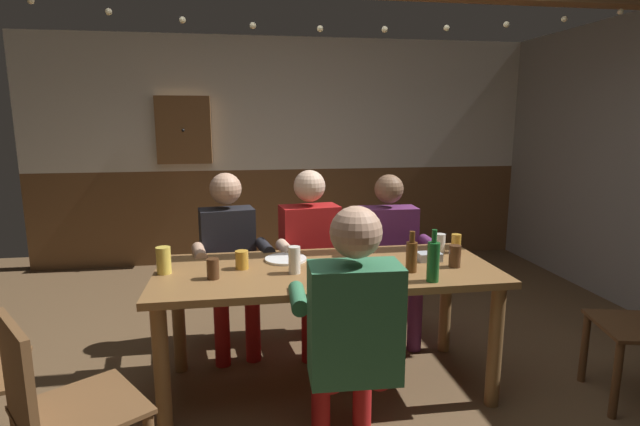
{
  "coord_description": "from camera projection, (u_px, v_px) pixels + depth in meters",
  "views": [
    {
      "loc": [
        -0.47,
        -2.61,
        1.6
      ],
      "look_at": [
        0.0,
        0.31,
        1.02
      ],
      "focal_mm": 27.48,
      "sensor_mm": 36.0,
      "label": 1
    }
  ],
  "objects": [
    {
      "name": "pint_glass_6",
      "position": [
        455.0,
        256.0,
        2.82
      ],
      "size": [
        0.07,
        0.07,
        0.13
      ],
      "primitive_type": "cylinder",
      "color": "#4C2D19",
      "rests_on": "dining_table"
    },
    {
      "name": "plate_0",
      "position": [
        286.0,
        259.0,
        2.97
      ],
      "size": [
        0.25,
        0.25,
        0.01
      ],
      "primitive_type": "cylinder",
      "color": "white",
      "rests_on": "dining_table"
    },
    {
      "name": "pint_glass_2",
      "position": [
        213.0,
        269.0,
        2.62
      ],
      "size": [
        0.07,
        0.07,
        0.11
      ],
      "primitive_type": "cylinder",
      "color": "#4C2D19",
      "rests_on": "dining_table"
    },
    {
      "name": "bottle_0",
      "position": [
        412.0,
        255.0,
        2.73
      ],
      "size": [
        0.06,
        0.06,
        0.23
      ],
      "color": "#593314",
      "rests_on": "dining_table"
    },
    {
      "name": "bottle_1",
      "position": [
        433.0,
        261.0,
        2.56
      ],
      "size": [
        0.07,
        0.07,
        0.28
      ],
      "color": "#195923",
      "rests_on": "dining_table"
    },
    {
      "name": "person_2",
      "position": [
        390.0,
        249.0,
        3.56
      ],
      "size": [
        0.56,
        0.5,
        1.2
      ],
      "rotation": [
        0.0,
        0.0,
        3.12
      ],
      "color": "#6B2D66",
      "rests_on": "ground_plane"
    },
    {
      "name": "chair_empty_near_right",
      "position": [
        58.0,
        412.0,
        1.9
      ],
      "size": [
        0.61,
        0.61,
        0.88
      ],
      "rotation": [
        0.0,
        0.0,
        -0.97
      ],
      "color": "brown",
      "rests_on": "ground_plane"
    },
    {
      "name": "person_1",
      "position": [
        313.0,
        249.0,
        3.47
      ],
      "size": [
        0.58,
        0.58,
        1.24
      ],
      "rotation": [
        0.0,
        0.0,
        3.28
      ],
      "color": "#AD1919",
      "rests_on": "ground_plane"
    },
    {
      "name": "pint_glass_4",
      "position": [
        356.0,
        245.0,
        3.05
      ],
      "size": [
        0.08,
        0.08,
        0.15
      ],
      "primitive_type": "cylinder",
      "color": "white",
      "rests_on": "dining_table"
    },
    {
      "name": "pint_glass_7",
      "position": [
        440.0,
        243.0,
        3.13
      ],
      "size": [
        0.07,
        0.07,
        0.12
      ],
      "primitive_type": "cylinder",
      "color": "white",
      "rests_on": "dining_table"
    },
    {
      "name": "back_wall_upper",
      "position": [
        283.0,
        104.0,
        5.36
      ],
      "size": [
        5.46,
        0.12,
        1.42
      ],
      "primitive_type": "cube",
      "color": "silver"
    },
    {
      "name": "dining_table",
      "position": [
        327.0,
        284.0,
        2.85
      ],
      "size": [
        1.94,
        0.84,
        0.75
      ],
      "color": "brown",
      "rests_on": "ground_plane"
    },
    {
      "name": "pint_glass_5",
      "position": [
        456.0,
        243.0,
        3.13
      ],
      "size": [
        0.06,
        0.06,
        0.12
      ],
      "primitive_type": "cylinder",
      "color": "gold",
      "rests_on": "dining_table"
    },
    {
      "name": "person_3",
      "position": [
        352.0,
        323.0,
        2.21
      ],
      "size": [
        0.55,
        0.52,
        1.24
      ],
      "rotation": [
        0.0,
        0.0,
        -0.04
      ],
      "color": "#33724C",
      "rests_on": "ground_plane"
    },
    {
      "name": "ground_plane",
      "position": [
        328.0,
        391.0,
        2.91
      ],
      "size": [
        6.75,
        6.75,
        0.0
      ],
      "primitive_type": "plane",
      "color": "brown"
    },
    {
      "name": "string_lights",
      "position": [
        320.0,
        17.0,
        2.79
      ],
      "size": [
        3.86,
        0.04,
        0.19
      ],
      "color": "#F9EAB2"
    },
    {
      "name": "person_0",
      "position": [
        229.0,
        253.0,
        3.38
      ],
      "size": [
        0.55,
        0.56,
        1.23
      ],
      "rotation": [
        0.0,
        0.0,
        3.31
      ],
      "color": "black",
      "rests_on": "ground_plane"
    },
    {
      "name": "pint_glass_0",
      "position": [
        164.0,
        260.0,
        2.7
      ],
      "size": [
        0.08,
        0.08,
        0.15
      ],
      "primitive_type": "cylinder",
      "color": "#E5C64C",
      "rests_on": "dining_table"
    },
    {
      "name": "pint_glass_1",
      "position": [
        294.0,
        260.0,
        2.71
      ],
      "size": [
        0.07,
        0.07,
        0.15
      ],
      "primitive_type": "cylinder",
      "color": "white",
      "rests_on": "dining_table"
    },
    {
      "name": "pint_glass_3",
      "position": [
        242.0,
        260.0,
        2.79
      ],
      "size": [
        0.07,
        0.07,
        0.11
      ],
      "primitive_type": "cylinder",
      "color": "gold",
      "rests_on": "dining_table"
    },
    {
      "name": "condiment_caddy",
      "position": [
        429.0,
        257.0,
        2.96
      ],
      "size": [
        0.14,
        0.1,
        0.05
      ],
      "primitive_type": "cube",
      "color": "#B2B7BC",
      "rests_on": "dining_table"
    },
    {
      "name": "wall_dart_cabinet",
      "position": [
        184.0,
        130.0,
        5.12
      ],
      "size": [
        0.56,
        0.15,
        0.7
      ],
      "color": "brown"
    },
    {
      "name": "back_wall_wainscot",
      "position": [
        285.0,
        214.0,
        5.6
      ],
      "size": [
        5.46,
        0.12,
        1.04
      ],
      "primitive_type": "cube",
      "color": "brown",
      "rests_on": "ground_plane"
    },
    {
      "name": "table_candle",
      "position": [
        380.0,
        264.0,
        2.75
      ],
      "size": [
        0.04,
        0.04,
        0.08
      ],
      "primitive_type": "cylinder",
      "color": "#F9E08C",
      "rests_on": "dining_table"
    }
  ]
}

